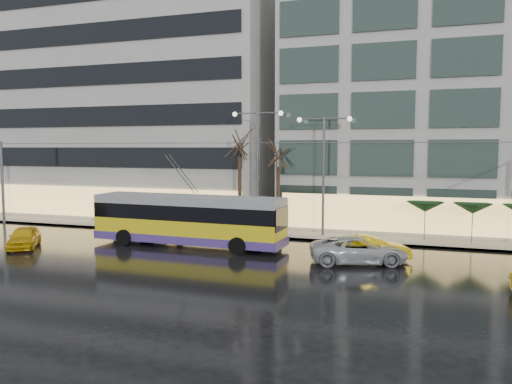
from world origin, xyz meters
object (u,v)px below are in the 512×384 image
at_px(trolleybus, 188,222).
at_px(taxi_a, 24,237).
at_px(bus_shelter, 137,203).
at_px(street_lamp_near, 257,154).

relative_size(trolleybus, taxi_a, 3.22).
bearing_deg(taxi_a, bus_shelter, 43.98).
relative_size(bus_shelter, taxi_a, 1.03).
xyz_separation_m(trolleybus, street_lamp_near, (2.83, 6.04, 4.36)).
relative_size(trolleybus, bus_shelter, 3.12).
distance_m(street_lamp_near, taxi_a, 16.98).
distance_m(bus_shelter, taxi_a, 10.16).
bearing_deg(trolleybus, taxi_a, -158.62).
bearing_deg(street_lamp_near, taxi_a, -142.06).
bearing_deg(bus_shelter, taxi_a, -103.42).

